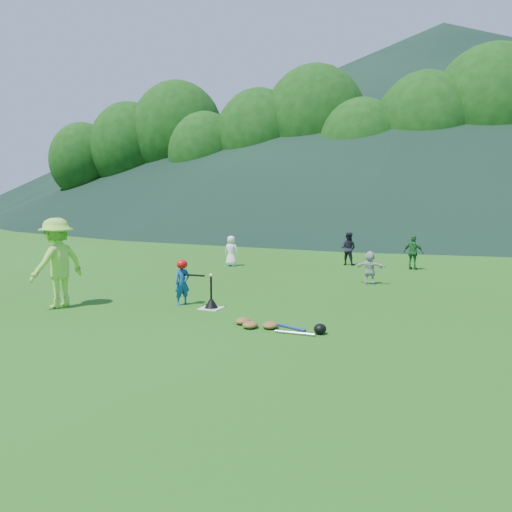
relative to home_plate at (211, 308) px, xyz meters
The scene contains 15 objects.
ground 0.01m from the home_plate, ahead, with size 120.00×120.00×0.00m, color #245914.
home_plate is the anchor object (origin of this frame).
baseball 0.73m from the home_plate, ahead, with size 0.08×0.08×0.08m, color white.
batter_child 0.93m from the home_plate, behind, with size 0.37×0.24×1.01m, color navy.
adult_coach 3.53m from the home_plate, 160.04° to the right, with size 1.27×0.73×1.97m, color #95EA45.
fielder_a 7.17m from the home_plate, 112.31° to the left, with size 0.53×0.35×1.09m, color white.
fielder_b 8.65m from the home_plate, 82.72° to the left, with size 0.58×0.46×1.20m, color black.
fielder_c 8.87m from the home_plate, 67.31° to the left, with size 0.69×0.29×1.17m, color #1E6628.
fielder_d 5.29m from the home_plate, 60.46° to the left, with size 0.87×0.28×0.94m, color silver.
batting_tee 0.12m from the home_plate, ahead, with size 0.30×0.30×0.68m.
batter_gear 1.18m from the home_plate, behind, with size 0.73×0.26×0.37m.
equipment_pile 2.11m from the home_plate, 31.30° to the right, with size 1.80×0.56×0.19m.
outfield_fence 28.01m from the home_plate, 90.00° to the left, with size 70.07×0.08×1.33m.
tree_line 34.81m from the home_plate, 89.65° to the left, with size 70.04×11.40×14.82m.
distant_hills 83.52m from the home_plate, 95.33° to the left, with size 155.00×140.00×32.00m.
Camera 1 is at (5.06, -9.44, 2.34)m, focal length 35.00 mm.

